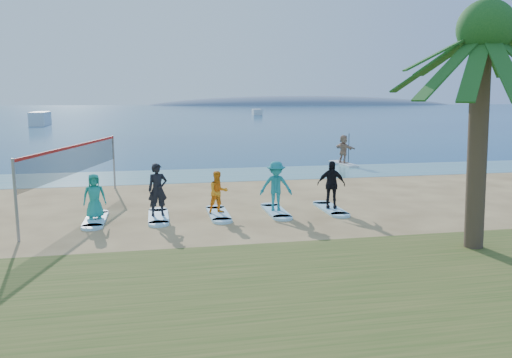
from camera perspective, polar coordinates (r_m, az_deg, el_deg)
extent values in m
plane|color=tan|center=(17.61, -1.36, -4.65)|extent=(600.00, 600.00, 0.00)
plane|color=teal|center=(27.81, -5.16, 0.47)|extent=(600.00, 600.00, 0.00)
plane|color=navy|center=(176.91, -10.58, 7.69)|extent=(600.00, 600.00, 0.00)
ellipsoid|color=slate|center=(331.66, 5.79, 8.43)|extent=(220.00, 56.00, 18.00)
cylinder|color=gray|center=(16.25, -25.77, -2.23)|extent=(0.09, 0.09, 2.50)
cylinder|color=gray|center=(24.45, -15.93, 1.89)|extent=(0.09, 0.09, 2.50)
cube|color=black|center=(20.18, -19.96, 2.07)|extent=(2.16, 8.75, 1.00)
cube|color=#B41A13|center=(20.13, -20.04, 3.54)|extent=(2.19, 8.76, 0.10)
cylinder|color=brown|center=(14.96, 23.99, 3.65)|extent=(0.52, 0.52, 5.94)
sphere|color=#144719|center=(15.02, 24.78, 15.38)|extent=(1.50, 1.50, 1.50)
sphere|color=brown|center=(14.97, 23.98, 14.10)|extent=(0.70, 0.70, 0.70)
cube|color=silver|center=(32.52, 9.92, 1.73)|extent=(0.97, 3.05, 0.12)
imported|color=tan|center=(32.41, 9.97, 3.41)|extent=(1.09, 1.74, 1.79)
cube|color=silver|center=(86.33, -23.39, 5.66)|extent=(2.73, 8.06, 2.12)
cube|color=silver|center=(128.25, 0.12, 7.32)|extent=(2.69, 5.51, 1.50)
cube|color=#A4E2FF|center=(18.27, -17.87, -4.44)|extent=(0.70, 2.20, 0.09)
imported|color=teal|center=(18.10, -17.99, -1.89)|extent=(0.85, 0.64, 1.57)
cube|color=#A4E2FF|center=(18.15, -11.08, -4.25)|extent=(0.70, 2.20, 0.09)
imported|color=black|center=(17.95, -11.18, -1.20)|extent=(0.75, 0.57, 1.87)
cube|color=#A4E2FF|center=(18.28, -4.31, -4.01)|extent=(0.70, 2.20, 0.09)
imported|color=orange|center=(18.11, -4.34, -1.51)|extent=(0.86, 0.74, 1.53)
cube|color=#A4E2FF|center=(18.66, 2.27, -3.71)|extent=(0.70, 2.20, 0.09)
imported|color=teal|center=(18.46, 2.29, -0.79)|extent=(1.29, 0.89, 1.84)
cube|color=#A4E2FF|center=(19.27, 8.51, -3.39)|extent=(0.70, 2.20, 0.09)
imported|color=black|center=(19.09, 8.58, -0.62)|extent=(1.13, 0.67, 1.80)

